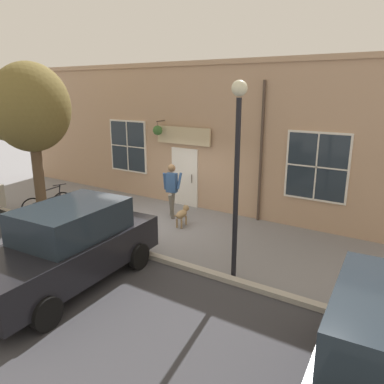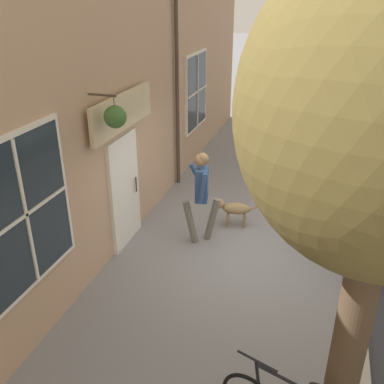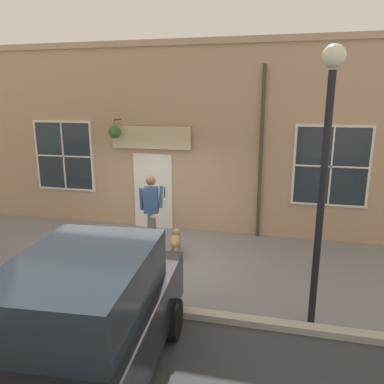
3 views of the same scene
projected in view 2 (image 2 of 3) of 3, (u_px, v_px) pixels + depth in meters
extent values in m
plane|color=gray|center=(241.00, 248.00, 8.04)|extent=(90.00, 90.00, 0.00)
cube|color=#B2ADA3|center=(354.00, 264.00, 7.48)|extent=(0.20, 28.00, 0.12)
cube|color=tan|center=(118.00, 112.00, 7.63)|extent=(0.30, 18.00, 4.86)
cube|color=white|center=(124.00, 191.00, 7.87)|extent=(0.10, 1.10, 2.10)
cube|color=#232D38|center=(126.00, 194.00, 7.89)|extent=(0.03, 0.90, 1.90)
cylinder|color=#47382D|center=(136.00, 184.00, 8.15)|extent=(0.03, 0.03, 0.30)
cube|color=beige|center=(123.00, 111.00, 7.21)|extent=(0.08, 2.20, 0.60)
cylinder|color=#47382D|center=(177.00, 96.00, 9.90)|extent=(0.09, 0.09, 4.38)
cylinder|color=#47382D|center=(102.00, 95.00, 6.21)|extent=(0.44, 0.04, 0.04)
cylinder|color=#47382D|center=(114.00, 108.00, 6.24)|extent=(0.01, 0.01, 0.34)
cone|color=#2D2823|center=(116.00, 123.00, 6.33)|extent=(0.32, 0.32, 0.18)
sphere|color=#3D6B33|center=(115.00, 117.00, 6.29)|extent=(0.34, 0.34, 0.34)
cube|color=white|center=(22.00, 214.00, 5.15)|extent=(0.08, 1.82, 2.02)
cube|color=#232D38|center=(25.00, 215.00, 5.14)|extent=(0.03, 1.70, 1.90)
cube|color=white|center=(26.00, 215.00, 5.14)|extent=(0.04, 0.04, 1.90)
cube|color=white|center=(26.00, 215.00, 5.14)|extent=(0.04, 1.70, 0.04)
cube|color=white|center=(196.00, 91.00, 11.49)|extent=(0.08, 1.82, 2.02)
cube|color=#232D38|center=(197.00, 91.00, 11.49)|extent=(0.03, 1.70, 1.90)
cube|color=white|center=(198.00, 91.00, 11.48)|extent=(0.04, 0.04, 1.90)
cube|color=white|center=(198.00, 91.00, 11.48)|extent=(0.04, 1.70, 0.04)
cylinder|color=#6B665B|center=(190.00, 222.00, 8.08)|extent=(0.33, 0.18, 0.87)
cylinder|color=#6B665B|center=(212.00, 219.00, 8.19)|extent=(0.33, 0.18, 0.87)
cube|color=#2D4C7A|center=(202.00, 184.00, 7.82)|extent=(0.28, 0.37, 0.63)
sphere|color=#936B4C|center=(201.00, 160.00, 7.62)|extent=(0.24, 0.24, 0.24)
sphere|color=brown|center=(203.00, 159.00, 7.60)|extent=(0.23, 0.23, 0.23)
cylinder|color=#2D4C7A|center=(203.00, 188.00, 7.59)|extent=(0.17, 0.11, 0.57)
cylinder|color=#2D4C7A|center=(198.00, 177.00, 8.01)|extent=(0.34, 0.14, 0.52)
ellipsoid|color=#997A51|center=(237.00, 209.00, 8.66)|extent=(0.61, 0.36, 0.23)
cylinder|color=#997A51|center=(228.00, 221.00, 8.72)|extent=(0.06, 0.06, 0.29)
cylinder|color=#997A51|center=(228.00, 217.00, 8.86)|extent=(0.06, 0.06, 0.29)
cylinder|color=#997A51|center=(244.00, 222.00, 8.68)|extent=(0.06, 0.06, 0.29)
cylinder|color=#997A51|center=(244.00, 218.00, 8.82)|extent=(0.06, 0.06, 0.29)
sphere|color=#997A51|center=(220.00, 204.00, 8.66)|extent=(0.20, 0.20, 0.20)
cone|color=#997A51|center=(214.00, 204.00, 8.68)|extent=(0.11, 0.11, 0.09)
cone|color=#997A51|center=(220.00, 201.00, 8.58)|extent=(0.06, 0.06, 0.07)
cone|color=#997A51|center=(220.00, 199.00, 8.67)|extent=(0.06, 0.06, 0.07)
cylinder|color=#997A51|center=(255.00, 207.00, 8.61)|extent=(0.21, 0.07, 0.14)
cylinder|color=brown|center=(350.00, 339.00, 4.10)|extent=(0.33, 0.33, 2.72)
cylinder|color=black|center=(258.00, 383.00, 4.49)|extent=(0.13, 0.06, 0.58)
cylinder|color=black|center=(257.00, 361.00, 4.38)|extent=(0.44, 0.18, 0.03)
cylinder|color=black|center=(375.00, 129.00, 13.95)|extent=(0.63, 0.23, 0.62)
cylinder|color=black|center=(351.00, 106.00, 9.93)|extent=(0.11, 0.11, 3.95)
sphere|color=beige|center=(367.00, 5.00, 9.01)|extent=(0.32, 0.32, 0.32)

